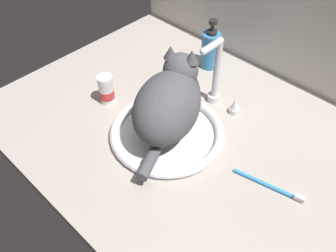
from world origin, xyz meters
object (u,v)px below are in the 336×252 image
(faucet, at_px, (215,79))
(soap_pump_bottle, at_px, (210,49))
(pill_bottle, at_px, (106,90))
(toothbrush, at_px, (270,186))
(cat, at_px, (170,102))
(sink_basin, at_px, (168,133))

(faucet, bearing_deg, soap_pump_bottle, 132.99)
(faucet, xyz_separation_m, pill_bottle, (-0.24, -0.23, -0.04))
(toothbrush, bearing_deg, soap_pump_bottle, 146.01)
(faucet, height_order, soap_pump_bottle, faucet)
(cat, distance_m, toothbrush, 0.34)
(sink_basin, bearing_deg, faucet, 90.00)
(sink_basin, distance_m, soap_pump_bottle, 0.38)
(cat, height_order, soap_pump_bottle, cat)
(sink_basin, bearing_deg, toothbrush, 8.91)
(pill_bottle, height_order, toothbrush, pill_bottle)
(faucet, relative_size, cat, 0.68)
(cat, bearing_deg, faucet, 87.92)
(soap_pump_bottle, bearing_deg, toothbrush, -33.99)
(sink_basin, distance_m, cat, 0.11)
(pill_bottle, bearing_deg, faucet, 43.47)
(soap_pump_bottle, bearing_deg, sink_basin, -69.25)
(soap_pump_bottle, xyz_separation_m, pill_bottle, (-0.11, -0.37, -0.02))
(faucet, distance_m, pill_bottle, 0.34)
(sink_basin, height_order, soap_pump_bottle, soap_pump_bottle)
(sink_basin, bearing_deg, soap_pump_bottle, 110.75)
(cat, bearing_deg, soap_pump_bottle, 110.60)
(sink_basin, xyz_separation_m, cat, (-0.01, 0.02, 0.11))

